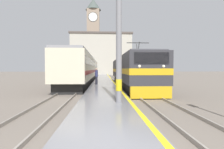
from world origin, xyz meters
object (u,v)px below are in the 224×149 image
object	(u,v)px
catenary_mast	(120,20)
person_on_platform	(96,76)
locomotive_train	(130,71)
passenger_train	(85,69)
clock_tower	(93,34)

from	to	relation	value
catenary_mast	person_on_platform	distance (m)	11.19
locomotive_train	catenary_mast	world-z (taller)	catenary_mast
passenger_train	person_on_platform	world-z (taller)	passenger_train
passenger_train	clock_tower	distance (m)	40.66
person_on_platform	clock_tower	bearing A→B (deg)	93.40
passenger_train	catenary_mast	distance (m)	19.85
catenary_mast	person_on_platform	bearing A→B (deg)	98.61
passenger_train	catenary_mast	bearing A→B (deg)	-79.19
passenger_train	person_on_platform	bearing A→B (deg)	-76.58
locomotive_train	catenary_mast	distance (m)	11.68
clock_tower	locomotive_train	bearing A→B (deg)	-81.86
catenary_mast	passenger_train	bearing A→B (deg)	100.81
locomotive_train	passenger_train	distance (m)	10.17
passenger_train	person_on_platform	distance (m)	9.05
locomotive_train	person_on_platform	bearing A→B (deg)	-172.14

